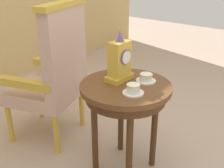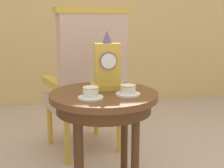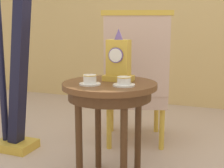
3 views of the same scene
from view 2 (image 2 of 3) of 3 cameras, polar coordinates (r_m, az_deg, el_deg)
The scene contains 5 objects.
side_table at distance 1.72m, azimuth -1.54°, elevation -4.47°, with size 0.60×0.60×0.67m.
teacup_left at distance 1.57m, azimuth -3.97°, elevation -1.73°, with size 0.13×0.13×0.06m.
teacup_right at distance 1.64m, azimuth 2.99°, elevation -1.21°, with size 0.13×0.13×0.06m.
mantel_clock at distance 1.75m, azimuth -0.94°, elevation 3.34°, with size 0.19×0.11×0.34m.
armchair at distance 2.38m, azimuth -4.56°, elevation 0.57°, with size 0.68×0.68×1.14m.
Camera 2 is at (-0.25, -1.62, 1.08)m, focal length 49.31 mm.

